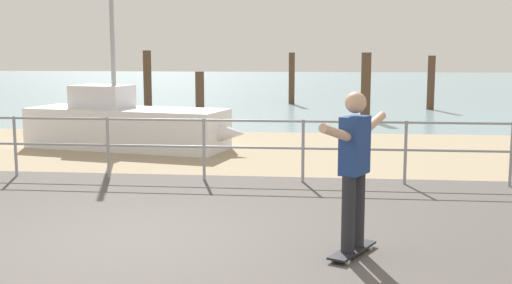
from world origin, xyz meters
TOP-DOWN VIEW (x-y plane):
  - ground_plane at (0.00, -1.00)m, footprint 24.00×10.00m
  - beach_strip at (0.00, 7.00)m, footprint 24.00×6.00m
  - sea_surface at (0.00, 35.00)m, footprint 72.00×50.00m
  - railing_fence at (-0.61, 3.60)m, footprint 11.50×0.05m
  - sailboat at (-1.98, 6.86)m, footprint 5.07×2.29m
  - skateboard at (2.49, -0.12)m, footprint 0.55×0.80m
  - skateboarder at (2.49, -0.12)m, footprint 0.75×1.32m
  - groyne_post_0 at (-4.35, 16.46)m, footprint 0.30×0.30m
  - groyne_post_1 at (-1.75, 13.22)m, footprint 0.28×0.28m
  - groyne_post_2 at (0.86, 19.21)m, footprint 0.24×0.24m
  - groyne_post_3 at (3.46, 13.46)m, footprint 0.30×0.30m
  - groyne_post_4 at (6.06, 17.29)m, footprint 0.27×0.27m

SIDE VIEW (x-z plane):
  - ground_plane at x=0.00m, z-range -0.02..0.02m
  - beach_strip at x=0.00m, z-range -0.02..0.02m
  - sea_surface at x=0.00m, z-range -0.02..0.02m
  - skateboard at x=2.49m, z-range 0.03..0.11m
  - sailboat at x=-1.98m, z-range -1.79..2.83m
  - railing_fence at x=-0.61m, z-range 0.17..1.22m
  - groyne_post_1 at x=-1.75m, z-range 0.00..1.51m
  - groyne_post_4 at x=6.06m, z-range 0.00..1.99m
  - skateboarder at x=2.49m, z-range 0.19..1.84m
  - groyne_post_2 at x=0.86m, z-range 0.00..2.10m
  - groyne_post_3 at x=3.46m, z-range 0.00..2.11m
  - groyne_post_0 at x=-4.35m, z-range 0.00..2.17m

